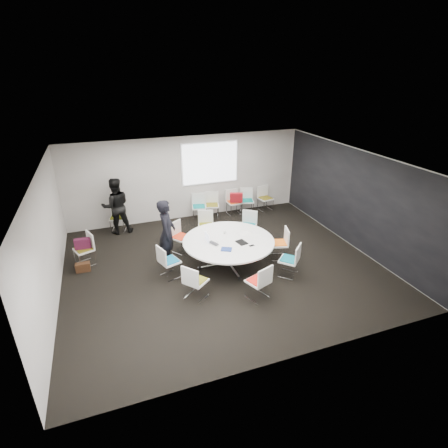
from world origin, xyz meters
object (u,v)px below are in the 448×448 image
object	(u,v)px
chair_ring_f	(196,288)
chair_ring_g	(258,288)
chair_back_a	(199,211)
chair_back_b	(212,210)
chair_ring_d	(181,242)
cup	(225,232)
conference_table	(229,246)
chair_ring_e	(169,267)
person_main	(167,233)
chair_back_d	(247,205)
person_back	(116,206)
laptop	(215,243)
chair_person_back	(118,222)
brown_bag	(83,267)
chair_spare_left	(85,255)
chair_ring_a	(279,249)
chair_back_e	(265,203)
chair_ring_h	(289,266)
maroon_bag	(83,244)
chair_back_c	(234,207)
chair_ring_c	(206,231)
chair_ring_b	(248,231)

from	to	relation	value
chair_ring_f	chair_ring_g	bearing A→B (deg)	30.97
chair_back_a	chair_back_b	distance (m)	0.47
chair_ring_d	cup	distance (m)	1.39
conference_table	chair_ring_e	world-z (taller)	chair_ring_e
chair_ring_g	person_main	xyz separation A→B (m)	(-1.60, 2.22, 0.63)
chair_ring_g	chair_back_a	bearing A→B (deg)	69.05
chair_back_d	person_main	bearing A→B (deg)	52.75
person_back	laptop	distance (m)	3.79
chair_person_back	chair_ring_e	bearing A→B (deg)	121.93
conference_table	person_main	world-z (taller)	person_main
chair_back_b	chair_back_d	size ratio (longest dim) A/B	1.00
chair_ring_d	brown_bag	world-z (taller)	chair_ring_d
chair_ring_e	chair_back_a	xyz separation A→B (m)	(1.70, 3.26, 0.00)
chair_ring_g	chair_spare_left	world-z (taller)	same
conference_table	chair_back_a	bearing A→B (deg)	88.06
chair_ring_d	person_main	world-z (taller)	person_main
chair_ring_d	person_main	size ratio (longest dim) A/B	0.49
chair_ring_a	chair_back_e	bearing A→B (deg)	-3.99
chair_ring_a	chair_ring_e	xyz separation A→B (m)	(-3.02, 0.07, 0.00)
chair_back_e	chair_ring_d	bearing A→B (deg)	20.42
chair_ring_a	chair_ring_h	distance (m)	0.90
maroon_bag	chair_ring_f	bearing A→B (deg)	-45.62
conference_table	chair_person_back	bearing A→B (deg)	128.96
chair_back_a	person_main	distance (m)	3.10
chair_back_e	chair_ring_a	bearing A→B (deg)	61.38
chair_ring_a	chair_ring_d	distance (m)	2.76
chair_person_back	brown_bag	xyz separation A→B (m)	(-1.07, -2.25, -0.16)
chair_back_b	chair_ring_f	bearing A→B (deg)	82.76
chair_ring_a	maroon_bag	distance (m)	5.22
chair_ring_d	chair_back_d	distance (m)	3.54
chair_ring_a	chair_back_c	bearing A→B (deg)	16.40
brown_bag	cup	bearing A→B (deg)	-8.61
chair_back_e	cup	distance (m)	3.84
chair_ring_e	maroon_bag	size ratio (longest dim) A/B	2.20
maroon_bag	brown_bag	bearing A→B (deg)	-100.87
chair_back_a	chair_back_e	xyz separation A→B (m)	(2.51, -0.02, 0.00)
chair_ring_d	chair_ring_c	bearing A→B (deg)	173.67
chair_back_a	person_main	bearing A→B (deg)	71.88
laptop	cup	distance (m)	0.61
chair_ring_f	laptop	bearing A→B (deg)	103.80
person_main	laptop	distance (m)	1.28
chair_back_a	conference_table	bearing A→B (deg)	101.47
chair_ring_d	chair_ring_h	xyz separation A→B (m)	(2.27, -2.16, 0.00)
chair_back_d	chair_back_e	xyz separation A→B (m)	(0.74, 0.01, 0.00)
chair_back_c	chair_back_d	bearing A→B (deg)	174.54
chair_ring_b	laptop	xyz separation A→B (m)	(-1.47, -1.24, 0.47)
chair_ring_b	chair_back_e	bearing A→B (deg)	-90.78
chair_ring_d	chair_back_c	xyz separation A→B (m)	(2.41, 2.05, 0.00)
chair_ring_g	chair_ring_a	bearing A→B (deg)	27.55
conference_table	chair_ring_g	xyz separation A→B (m)	(0.12, -1.61, -0.28)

